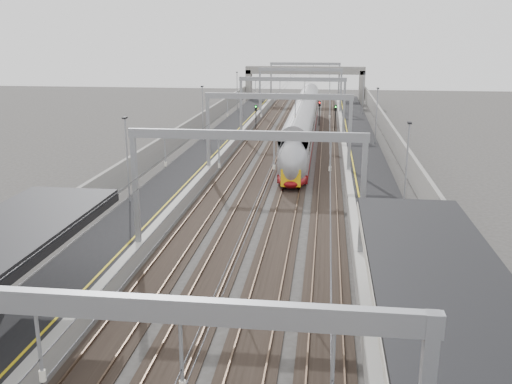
# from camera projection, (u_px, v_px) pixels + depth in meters

# --- Properties ---
(platform_left) EXTENTS (4.00, 120.00, 1.00)m
(platform_left) POSITION_uv_depth(u_px,v_px,m) (198.00, 163.00, 55.18)
(platform_left) COLOR black
(platform_left) RESTS_ON ground
(platform_right) EXTENTS (4.00, 120.00, 1.00)m
(platform_right) POSITION_uv_depth(u_px,v_px,m) (365.00, 168.00, 53.29)
(platform_right) COLOR black
(platform_right) RESTS_ON ground
(tracks) EXTENTS (11.40, 140.00, 0.20)m
(tracks) POSITION_uv_depth(u_px,v_px,m) (280.00, 170.00, 54.35)
(tracks) COLOR black
(tracks) RESTS_ON ground
(overhead_line) EXTENTS (13.00, 140.00, 6.60)m
(overhead_line) POSITION_uv_depth(u_px,v_px,m) (286.00, 99.00, 59.06)
(overhead_line) COLOR gray
(overhead_line) RESTS_ON platform_left
(overbridge) EXTENTS (22.00, 2.20, 6.90)m
(overbridge) POSITION_uv_depth(u_px,v_px,m) (305.00, 75.00, 105.56)
(overbridge) COLOR gray
(overbridge) RESTS_ON ground
(wall_left) EXTENTS (0.30, 120.00, 3.20)m
(wall_left) POSITION_uv_depth(u_px,v_px,m) (165.00, 151.00, 55.27)
(wall_left) COLOR gray
(wall_left) RESTS_ON ground
(wall_right) EXTENTS (0.30, 120.00, 3.20)m
(wall_right) POSITION_uv_depth(u_px,v_px,m) (401.00, 157.00, 52.61)
(wall_right) COLOR gray
(wall_right) RESTS_ON ground
(train) EXTENTS (2.60, 47.44, 4.12)m
(train) POSITION_uv_depth(u_px,v_px,m) (303.00, 127.00, 67.24)
(train) COLOR maroon
(train) RESTS_ON ground
(signal_green) EXTENTS (0.32, 0.32, 3.48)m
(signal_green) POSITION_uv_depth(u_px,v_px,m) (256.00, 113.00, 76.45)
(signal_green) COLOR black
(signal_green) RESTS_ON ground
(signal_red_near) EXTENTS (0.32, 0.32, 3.48)m
(signal_red_near) POSITION_uv_depth(u_px,v_px,m) (319.00, 109.00, 80.88)
(signal_red_near) COLOR black
(signal_red_near) RESTS_ON ground
(signal_red_far) EXTENTS (0.32, 0.32, 3.48)m
(signal_red_far) POSITION_uv_depth(u_px,v_px,m) (335.00, 113.00, 76.22)
(signal_red_far) COLOR black
(signal_red_far) RESTS_ON ground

